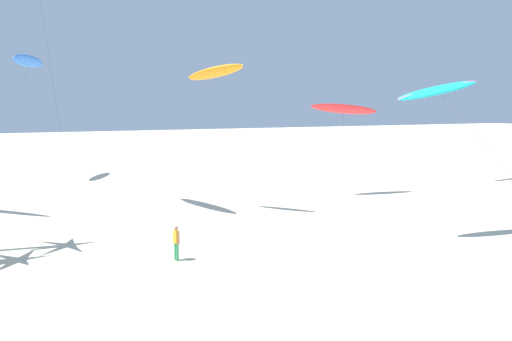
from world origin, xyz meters
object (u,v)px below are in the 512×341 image
Objects in this scene: flying_kite_1 at (344,109)px; flying_kite_3 at (438,90)px; flying_kite_6 at (215,72)px; person_foreground_walker at (176,242)px; flying_kite_5 at (28,61)px.

flying_kite_1 is 0.78× the size of flying_kite_3.
flying_kite_6 reaches higher than flying_kite_3.
flying_kite_1 is at bearing 35.78° from person_foreground_walker.
flying_kite_3 is (-3.27, -14.30, 1.19)m from flying_kite_1.
flying_kite_6 reaches higher than flying_kite_1.
flying_kite_5 is at bearing 119.71° from flying_kite_3.
flying_kite_6 is (-12.02, -2.87, 2.54)m from flying_kite_1.
flying_kite_3 is at bearing -60.29° from flying_kite_5.
flying_kite_6 is at bearing -64.62° from flying_kite_5.
flying_kite_5 is at bearing 115.38° from flying_kite_6.
flying_kite_1 is 0.75× the size of flying_kite_6.
flying_kite_1 is at bearing -41.44° from flying_kite_5.
flying_kite_6 is at bearing 60.63° from person_foreground_walker.
flying_kite_6 is 14.17m from person_foreground_walker.
flying_kite_1 is 22.45m from person_foreground_walker.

